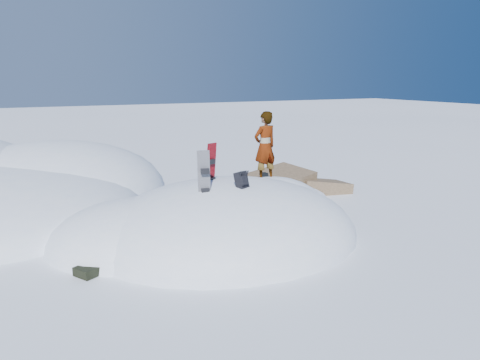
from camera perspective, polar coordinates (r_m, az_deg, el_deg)
name	(u,v)px	position (r m, az deg, el deg)	size (l,w,h in m)	color
ground	(227,237)	(12.26, -1.56, -6.98)	(120.00, 120.00, 0.00)	white
snow_mound	(218,235)	(12.40, -2.75, -6.76)	(8.00, 6.00, 3.00)	white
rock_outcrop	(287,195)	(16.51, 5.70, -1.86)	(4.68, 4.41, 1.68)	brown
snowboard_red	(211,172)	(12.15, -3.59, 0.92)	(0.35, 0.30, 1.59)	red
snowboard_dark	(204,183)	(11.09, -4.35, -0.39)	(0.32, 0.24, 1.59)	black
backpack	(242,180)	(11.33, 0.22, 0.00)	(0.38, 0.43, 0.48)	black
gear_pile	(95,267)	(10.58, -17.28, -10.14)	(0.91, 0.73, 0.24)	black
person	(265,147)	(13.41, 3.06, 4.09)	(0.73, 0.48, 2.01)	slate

